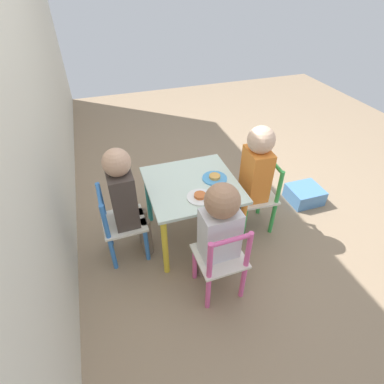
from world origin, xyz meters
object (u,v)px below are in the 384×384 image
(storage_bin, at_px, (304,194))
(child_front, at_px, (254,172))
(child_back, at_px, (126,197))
(plate_left, at_px, (200,197))
(chair_green, at_px, (258,197))
(chair_pink, at_px, (221,261))
(chair_blue, at_px, (121,225))
(child_left, at_px, (219,228))
(kids_table, at_px, (192,192))
(plate_front, at_px, (215,178))

(storage_bin, bearing_deg, child_front, 101.24)
(child_back, distance_m, plate_left, 0.44)
(chair_green, height_order, chair_pink, same)
(chair_blue, distance_m, child_front, 0.91)
(child_left, bearing_deg, storage_bin, -154.47)
(chair_green, height_order, child_left, child_left)
(storage_bin, bearing_deg, child_left, 117.16)
(child_front, distance_m, child_back, 0.83)
(chair_green, xyz_separation_m, storage_bin, (0.12, -0.51, -0.20))
(kids_table, height_order, plate_front, plate_front)
(chair_green, distance_m, child_left, 0.63)
(chair_pink, bearing_deg, storage_bin, -151.71)
(child_left, relative_size, child_back, 0.95)
(kids_table, xyz_separation_m, chair_green, (-0.03, -0.47, -0.13))
(chair_green, relative_size, child_front, 0.66)
(chair_green, relative_size, chair_pink, 1.00)
(child_left, bearing_deg, child_front, -137.77)
(chair_green, bearing_deg, child_back, -87.51)
(chair_pink, height_order, storage_bin, chair_pink)
(chair_pink, xyz_separation_m, child_left, (0.06, 0.00, 0.20))
(kids_table, xyz_separation_m, child_front, (-0.03, -0.41, 0.09))
(chair_green, bearing_deg, child_left, -46.53)
(chair_blue, xyz_separation_m, child_left, (-0.40, -0.48, 0.20))
(child_left, xyz_separation_m, plate_front, (0.41, -0.14, 0.01))
(child_back, height_order, storage_bin, child_back)
(kids_table, relative_size, plate_front, 3.59)
(child_left, height_order, storage_bin, child_left)
(child_left, relative_size, plate_front, 4.76)
(chair_pink, relative_size, child_front, 0.66)
(chair_green, xyz_separation_m, child_left, (-0.38, 0.46, 0.20))
(plate_left, xyz_separation_m, storage_bin, (0.24, -0.98, -0.41))
(child_front, bearing_deg, chair_pink, -38.10)
(child_back, bearing_deg, child_left, -134.97)
(chair_pink, bearing_deg, plate_left, -89.23)
(plate_left, bearing_deg, chair_green, -75.71)
(kids_table, xyz_separation_m, plate_left, (-0.15, 0.00, 0.08))
(child_left, distance_m, plate_front, 0.44)
(plate_front, bearing_deg, child_front, -95.98)
(child_back, relative_size, plate_left, 5.05)
(kids_table, relative_size, chair_green, 1.07)
(child_front, bearing_deg, chair_green, 90.00)
(plate_left, bearing_deg, plate_front, -45.00)
(plate_front, xyz_separation_m, storage_bin, (0.09, -0.83, -0.41))
(chair_pink, xyz_separation_m, child_back, (0.46, 0.43, 0.21))
(kids_table, height_order, child_back, child_back)
(kids_table, xyz_separation_m, child_left, (-0.41, -0.01, 0.07))
(chair_blue, height_order, child_left, child_left)
(child_left, distance_m, storage_bin, 1.16)
(child_left, bearing_deg, child_back, -45.05)
(plate_front, bearing_deg, chair_pink, 163.72)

